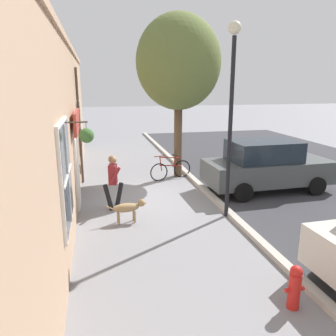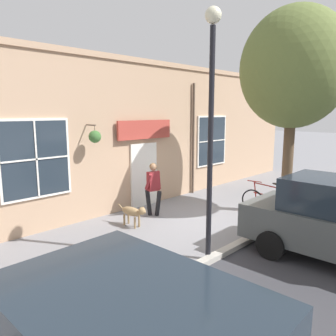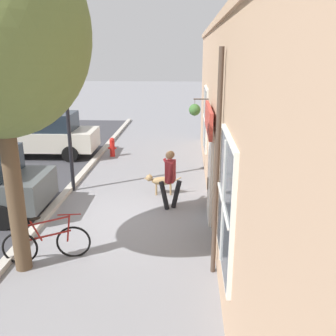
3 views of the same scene
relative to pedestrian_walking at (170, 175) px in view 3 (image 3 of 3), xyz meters
The scene contains 8 objects.
ground_plane 1.68m from the pedestrian_walking, 33.32° to the left, with size 90.00×90.00×0.00m, color gray.
storefront_facade 2.00m from the pedestrian_walking, 148.13° to the left, with size 0.95×18.00×4.78m.
pedestrian_walking is the anchor object (origin of this frame).
dog_on_leash 1.23m from the pedestrian_walking, 73.22° to the right, with size 1.11×0.32×0.64m.
leaning_bicycle 3.66m from the pedestrian_walking, 49.26° to the left, with size 1.70×0.46×1.00m.
parked_car_nearest_curb 7.37m from the pedestrian_walking, 43.57° to the right, with size 4.34×2.02×1.75m.
street_lamp 4.02m from the pedestrian_walking, 22.07° to the right, with size 0.32×0.32×5.09m.
fire_hydrant 5.77m from the pedestrian_walking, 63.17° to the right, with size 0.34×0.20×0.77m.
Camera 3 is at (-1.60, 8.60, 4.08)m, focal length 40.00 mm.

